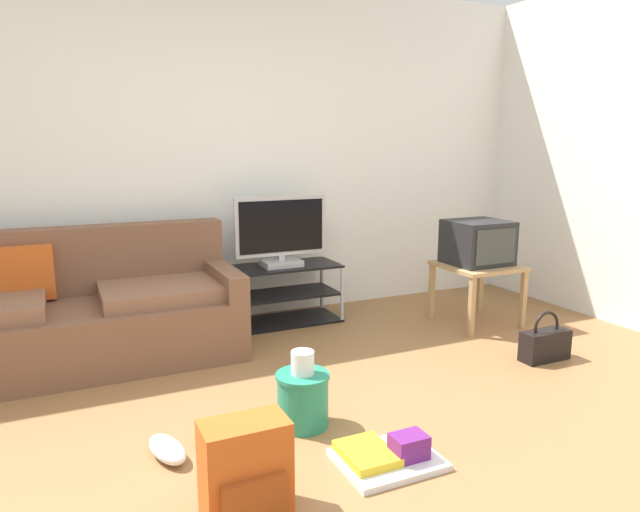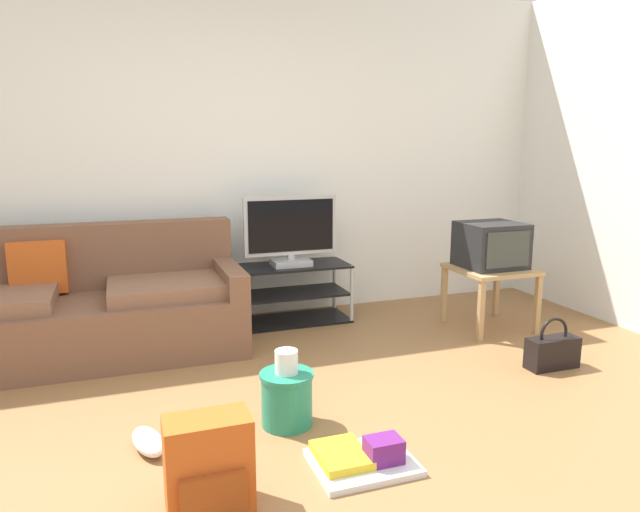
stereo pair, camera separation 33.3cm
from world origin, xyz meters
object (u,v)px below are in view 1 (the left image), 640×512
Objects in this scene: cleaning_bucket at (303,395)px; floor_tray at (387,455)px; flat_tv at (281,232)px; tv_stand at (281,294)px; backpack at (246,470)px; side_table at (477,273)px; handbag at (545,344)px; sneakers_pair at (191,444)px; crt_tv at (478,242)px; couch at (74,316)px.

cleaning_bucket is 0.89× the size of floor_tray.
tv_stand is at bearing 90.00° from flat_tv.
floor_tray is at bearing -3.79° from backpack.
handbag is at bearing -97.75° from side_table.
handbag is 2.42m from sneakers_pair.
tv_stand is at bearing 155.52° from crt_tv.
handbag is (-0.11, -0.84, -0.30)m from side_table.
backpack is (-2.43, -1.60, -0.47)m from crt_tv.
sneakers_pair is at bearing 88.85° from backpack.
cleaning_bucket is (-1.83, -0.16, 0.05)m from handbag.
flat_tv reaches higher than floor_tray.
handbag is 0.76× the size of floor_tray.
couch is at bearing -171.37° from tv_stand.
floor_tray is at bearing -66.93° from cleaning_bucket.
floor_tray reaches higher than sneakers_pair.
couch is at bearing 155.89° from handbag.
handbag is at bearing 6.53° from backpack.
flat_tv is 2.18× the size of handbag.
sneakers_pair is at bearing -177.21° from cleaning_bucket.
flat_tv reaches higher than sneakers_pair.
couch reaches higher than cleaning_bucket.
sneakers_pair is at bearing -73.28° from couch.
couch is 4.64× the size of floor_tray.
backpack is 0.87× the size of floor_tray.
floor_tray is (0.21, -0.49, -0.13)m from cleaning_bucket.
cleaning_bucket is 0.95× the size of sneakers_pair.
cleaning_bucket is at bearing 2.79° from sneakers_pair.
floor_tray is (-0.31, -2.14, -0.71)m from flat_tv.
sneakers_pair is 0.93× the size of floor_tray.
crt_tv is (1.43, -0.65, 0.42)m from tv_stand.
couch is at bearing 93.77° from backpack.
handbag is at bearing 4.99° from cleaning_bucket.
backpack is 0.93× the size of sneakers_pair.
flat_tv is at bearing 72.55° from cleaning_bucket.
flat_tv reaches higher than backpack.
flat_tv reaches higher than crt_tv.
tv_stand is 2.23× the size of sneakers_pair.
cleaning_bucket is 0.60m from sneakers_pair.
handbag is at bearing 21.79° from floor_tray.
crt_tv is 1.32× the size of handbag.
couch reaches higher than handbag.
side_table is 1.64× the size of handbag.
couch is 3.72× the size of side_table.
side_table is 2.32m from floor_tray.
crt_tv reaches higher than sneakers_pair.
couch is 2.24× the size of tv_stand.
cleaning_bucket is (-1.94, -1.00, -0.25)m from side_table.
flat_tv is at bearing 156.27° from crt_tv.
side_table is 0.90m from handbag.
side_table is 0.25m from crt_tv.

